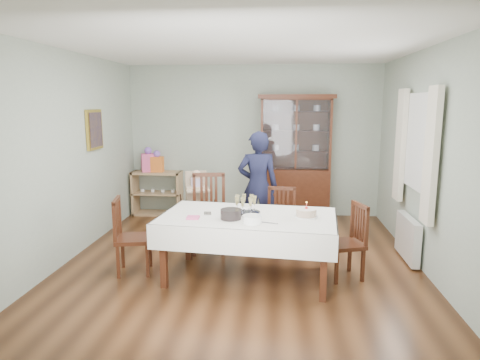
# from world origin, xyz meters

# --- Properties ---
(floor) EXTENTS (5.00, 5.00, 0.00)m
(floor) POSITION_xyz_m (0.00, 0.00, 0.00)
(floor) COLOR #593319
(floor) RESTS_ON ground
(room_shell) EXTENTS (5.00, 5.00, 5.00)m
(room_shell) POSITION_xyz_m (0.00, 0.53, 1.70)
(room_shell) COLOR #9EAA99
(room_shell) RESTS_ON floor
(dining_table) EXTENTS (2.11, 1.35, 0.76)m
(dining_table) POSITION_xyz_m (0.12, -0.48, 0.38)
(dining_table) COLOR #431F10
(dining_table) RESTS_ON floor
(china_cabinet) EXTENTS (1.30, 0.48, 2.18)m
(china_cabinet) POSITION_xyz_m (0.75, 2.26, 1.12)
(china_cabinet) COLOR #431F10
(china_cabinet) RESTS_ON floor
(sideboard) EXTENTS (0.90, 0.38, 0.80)m
(sideboard) POSITION_xyz_m (-1.75, 2.28, 0.40)
(sideboard) COLOR tan
(sideboard) RESTS_ON floor
(picture_frame) EXTENTS (0.04, 0.48, 0.58)m
(picture_frame) POSITION_xyz_m (-2.22, 0.80, 1.65)
(picture_frame) COLOR gold
(picture_frame) RESTS_ON room_shell
(window) EXTENTS (0.04, 1.02, 1.22)m
(window) POSITION_xyz_m (2.22, 0.30, 1.55)
(window) COLOR white
(window) RESTS_ON room_shell
(curtain_left) EXTENTS (0.07, 0.30, 1.55)m
(curtain_left) POSITION_xyz_m (2.16, -0.32, 1.45)
(curtain_left) COLOR silver
(curtain_left) RESTS_ON room_shell
(curtain_right) EXTENTS (0.07, 0.30, 1.55)m
(curtain_right) POSITION_xyz_m (2.16, 0.92, 1.45)
(curtain_right) COLOR silver
(curtain_right) RESTS_ON room_shell
(radiator) EXTENTS (0.10, 0.80, 0.55)m
(radiator) POSITION_xyz_m (2.16, 0.30, 0.30)
(radiator) COLOR white
(radiator) RESTS_ON floor
(chair_far_left) EXTENTS (0.54, 0.54, 1.06)m
(chair_far_left) POSITION_xyz_m (-0.49, 0.42, 0.32)
(chair_far_left) COLOR #431F10
(chair_far_left) RESTS_ON floor
(chair_far_right) EXTENTS (0.44, 0.44, 0.90)m
(chair_far_right) POSITION_xyz_m (0.50, 0.39, 0.27)
(chair_far_right) COLOR #431F10
(chair_far_right) RESTS_ON floor
(chair_end_left) EXTENTS (0.49, 0.49, 0.92)m
(chair_end_left) POSITION_xyz_m (-1.28, -0.44, 0.27)
(chair_end_left) COLOR #431F10
(chair_end_left) RESTS_ON floor
(chair_end_right) EXTENTS (0.50, 0.50, 0.89)m
(chair_end_right) POSITION_xyz_m (1.26, -0.36, 0.26)
(chair_end_right) COLOR #431F10
(chair_end_right) RESTS_ON floor
(woman) EXTENTS (0.62, 0.44, 1.63)m
(woman) POSITION_xyz_m (0.16, 0.97, 0.82)
(woman) COLOR black
(woman) RESTS_ON floor
(high_chair) EXTENTS (0.56, 0.56, 1.01)m
(high_chair) POSITION_xyz_m (-0.79, 1.17, 0.40)
(high_chair) COLOR black
(high_chair) RESTS_ON floor
(champagne_tray) EXTENTS (0.35, 0.35, 0.21)m
(champagne_tray) POSITION_xyz_m (0.09, -0.39, 0.82)
(champagne_tray) COLOR silver
(champagne_tray) RESTS_ON dining_table
(birthday_cake) EXTENTS (0.26, 0.26, 0.18)m
(birthday_cake) POSITION_xyz_m (0.79, -0.49, 0.81)
(birthday_cake) COLOR white
(birthday_cake) RESTS_ON dining_table
(plate_stack_dark) EXTENTS (0.27, 0.27, 0.11)m
(plate_stack_dark) POSITION_xyz_m (-0.06, -0.65, 0.82)
(plate_stack_dark) COLOR black
(plate_stack_dark) RESTS_ON dining_table
(plate_stack_white) EXTENTS (0.25, 0.25, 0.09)m
(plate_stack_white) POSITION_xyz_m (0.19, -0.80, 0.80)
(plate_stack_white) COLOR white
(plate_stack_white) RESTS_ON dining_table
(napkin_stack) EXTENTS (0.15, 0.15, 0.02)m
(napkin_stack) POSITION_xyz_m (-0.48, -0.66, 0.77)
(napkin_stack) COLOR #DE5188
(napkin_stack) RESTS_ON dining_table
(cutlery) EXTENTS (0.13, 0.17, 0.01)m
(cutlery) POSITION_xyz_m (-0.39, -0.45, 0.77)
(cutlery) COLOR silver
(cutlery) RESTS_ON dining_table
(cake_knife) EXTENTS (0.24, 0.09, 0.01)m
(cake_knife) POSITION_xyz_m (0.35, -0.78, 0.77)
(cake_knife) COLOR silver
(cake_knife) RESTS_ON dining_table
(gift_bag_pink) EXTENTS (0.28, 0.24, 0.45)m
(gift_bag_pink) POSITION_xyz_m (-1.89, 2.26, 1.00)
(gift_bag_pink) COLOR #DE5188
(gift_bag_pink) RESTS_ON sideboard
(gift_bag_orange) EXTENTS (0.22, 0.16, 0.39)m
(gift_bag_orange) POSITION_xyz_m (-1.73, 2.26, 0.97)
(gift_bag_orange) COLOR orange
(gift_bag_orange) RESTS_ON sideboard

